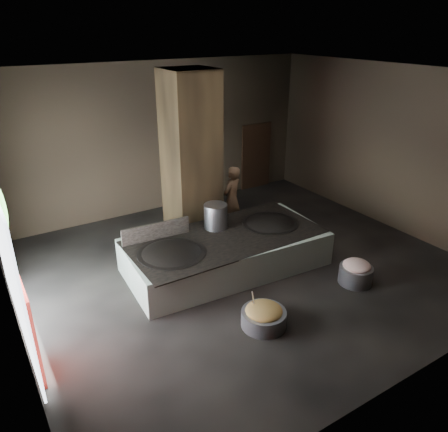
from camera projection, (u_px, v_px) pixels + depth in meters
floor at (241, 268)px, 10.70m from camera, size 10.00×9.00×0.10m
ceiling at (245, 72)px, 8.82m from camera, size 10.00×9.00×0.10m
back_wall at (159, 138)px, 13.29m from camera, size 10.00×0.10×4.50m
front_wall at (422, 269)px, 6.23m from camera, size 10.00×0.10×4.50m
right_wall at (392, 148)px, 12.20m from camera, size 0.10×9.00×4.50m
pillar at (191, 161)px, 11.09m from camera, size 1.20×1.20×4.50m
hearth_platform at (226, 252)px, 10.52m from camera, size 4.85×2.55×0.82m
platform_cap at (226, 237)px, 10.35m from camera, size 4.62×2.22×0.03m
wok_left at (172, 256)px, 9.64m from camera, size 1.49×1.49×0.41m
wok_left_rim at (171, 253)px, 9.61m from camera, size 1.52×1.52×0.05m
wok_right at (270, 226)px, 11.07m from camera, size 1.39×1.39×0.39m
wok_right_rim at (270, 223)px, 11.04m from camera, size 1.42×1.42×0.05m
stock_pot at (216, 216)px, 10.67m from camera, size 0.57×0.57×0.62m
splash_guard at (156, 231)px, 10.15m from camera, size 1.64×0.16×0.41m
cook at (232, 199)px, 12.27m from camera, size 0.80×0.68×1.87m
veg_basin at (264, 318)px, 8.55m from camera, size 1.16×1.16×0.33m
veg_fill at (264, 311)px, 8.48m from camera, size 0.73×0.73×0.22m
ladle at (253, 301)px, 8.44m from camera, size 0.28×0.26×0.63m
meat_basin at (355, 275)px, 9.95m from camera, size 0.98×0.98×0.41m
meat_fill at (357, 265)px, 9.85m from camera, size 0.63×0.63×0.24m
doorway_near at (196, 168)px, 14.26m from camera, size 1.18×0.08×2.38m
doorway_near_glow at (197, 169)px, 14.31m from camera, size 0.82×0.04×1.94m
doorway_far at (256, 157)px, 15.42m from camera, size 1.18×0.08×2.38m
doorway_far_glow at (256, 159)px, 15.44m from camera, size 0.74×0.04×1.76m
left_opening at (7, 260)px, 7.79m from camera, size 0.04×4.20×3.10m
pavilion_sliver at (32, 332)px, 7.12m from camera, size 0.05×0.90×1.70m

